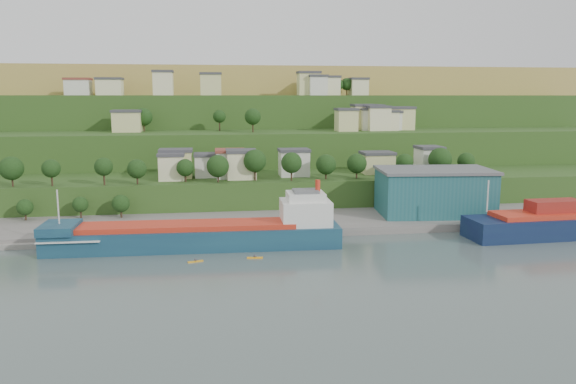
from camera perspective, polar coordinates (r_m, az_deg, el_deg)
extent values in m
plane|color=#42514E|center=(124.14, -2.12, -6.50)|extent=(500.00, 500.00, 0.00)
cube|color=slate|center=(154.05, 4.20, -3.32)|extent=(220.00, 26.00, 4.00)
cube|color=slate|center=(150.91, -24.39, -4.45)|extent=(40.00, 18.00, 2.40)
cube|color=#284719|center=(178.40, -4.03, -1.52)|extent=(260.00, 32.00, 20.00)
cube|color=#284719|center=(207.85, -4.63, 0.07)|extent=(280.00, 32.00, 44.00)
cube|color=#284719|center=(237.43, -5.09, 1.27)|extent=(300.00, 32.00, 70.00)
cube|color=#A0753C|center=(310.75, -5.84, 3.25)|extent=(360.00, 120.00, 96.00)
cube|color=beige|center=(171.24, -11.73, 2.44)|extent=(7.30, 8.44, 7.19)
cube|color=#3F3F44|center=(170.79, -11.77, 3.78)|extent=(7.90, 9.04, 0.90)
cube|color=#D2CE88|center=(174.51, -11.29, 2.72)|extent=(9.45, 7.17, 7.99)
cube|color=#3F3F44|center=(174.04, -11.34, 4.17)|extent=(10.05, 7.77, 0.90)
cube|color=silver|center=(175.32, -7.81, 2.59)|extent=(9.88, 7.28, 6.44)
cube|color=#3F3F44|center=(174.91, -7.84, 3.79)|extent=(10.48, 7.88, 0.90)
cube|color=silver|center=(172.30, -5.89, 2.75)|extent=(8.41, 8.41, 7.89)
cube|color=brown|center=(171.83, -5.91, 4.21)|extent=(9.01, 9.01, 0.90)
cube|color=beige|center=(170.45, -4.77, 2.70)|extent=(8.62, 8.46, 7.92)
cube|color=#3F3F44|center=(169.97, -4.79, 4.18)|extent=(9.22, 9.06, 0.90)
cube|color=silver|center=(175.36, 0.61, 2.88)|extent=(8.95, 7.28, 7.64)
cube|color=#3F3F44|center=(174.90, 0.61, 4.27)|extent=(9.55, 7.88, 0.90)
cube|color=#D2CE88|center=(183.93, 9.04, 2.85)|extent=(9.74, 8.13, 6.14)
cube|color=#3F3F44|center=(183.55, 9.07, 3.94)|extent=(10.34, 8.73, 0.90)
cube|color=silver|center=(186.60, 14.11, 3.06)|extent=(7.14, 8.54, 7.99)
cube|color=#3F3F44|center=(186.16, 14.16, 4.41)|extent=(7.74, 9.14, 0.90)
cube|color=#D2CE88|center=(210.81, -16.00, 6.84)|extent=(9.76, 8.87, 6.97)
cube|color=#3F3F44|center=(210.68, -16.05, 7.91)|extent=(10.36, 9.47, 0.90)
cube|color=#D2CE88|center=(208.31, 5.93, 7.20)|extent=(7.25, 7.42, 7.51)
cube|color=#3F3F44|center=(208.17, 5.95, 8.36)|extent=(7.85, 8.02, 0.90)
cube|color=#D2CE88|center=(217.36, 7.69, 7.45)|extent=(8.39, 7.24, 8.86)
cube|color=#3F3F44|center=(217.23, 7.72, 8.74)|extent=(8.99, 7.84, 0.90)
cube|color=silver|center=(215.56, 8.43, 7.22)|extent=(8.48, 7.35, 7.42)
cube|color=#3F3F44|center=(215.43, 8.46, 8.33)|extent=(9.08, 7.95, 0.90)
cube|color=beige|center=(217.88, 8.50, 7.42)|extent=(7.73, 7.15, 8.73)
cube|color=#3F3F44|center=(217.75, 8.53, 8.69)|extent=(8.33, 7.75, 0.90)
cube|color=beige|center=(213.92, 9.08, 7.31)|extent=(8.01, 8.07, 8.34)
cube|color=#3F3F44|center=(213.79, 9.11, 8.55)|extent=(8.61, 8.67, 0.90)
cube|color=beige|center=(215.56, 9.82, 7.09)|extent=(8.56, 7.93, 6.68)
cube|color=#3F3F44|center=(215.43, 9.85, 8.09)|extent=(9.16, 8.53, 0.90)
cube|color=silver|center=(217.88, 10.15, 7.08)|extent=(8.48, 7.43, 6.47)
cube|color=#3F3F44|center=(217.76, 10.17, 8.04)|extent=(9.08, 8.03, 0.90)
cube|color=#D2CE88|center=(219.68, 11.25, 7.25)|extent=(9.72, 7.98, 7.93)
cube|color=#3F3F44|center=(219.55, 11.29, 8.40)|extent=(10.32, 8.58, 0.90)
cube|color=silver|center=(242.23, -20.53, 9.89)|extent=(9.57, 7.23, 6.00)
cube|color=brown|center=(242.31, -20.58, 10.71)|extent=(10.17, 7.83, 0.90)
cube|color=beige|center=(238.70, -17.66, 10.07)|extent=(9.84, 7.77, 6.14)
cube|color=#3F3F44|center=(238.78, -17.70, 10.92)|extent=(10.44, 8.37, 0.90)
cube|color=beige|center=(230.01, -12.56, 10.66)|extent=(7.52, 7.67, 8.83)
cube|color=#3F3F44|center=(230.16, -12.61, 11.87)|extent=(8.12, 8.27, 0.90)
cube|color=#D2CE88|center=(229.94, -7.86, 10.70)|extent=(8.10, 8.04, 8.06)
cube|color=#3F3F44|center=(230.07, -7.88, 11.82)|extent=(8.70, 8.64, 0.90)
cube|color=#D2CE88|center=(235.40, 2.12, 10.86)|extent=(8.83, 7.06, 8.87)
cube|color=#3F3F44|center=(235.55, 2.12, 12.05)|extent=(9.43, 7.66, 0.90)
cube|color=silver|center=(234.47, 2.99, 10.68)|extent=(7.17, 7.97, 7.41)
cube|color=#3F3F44|center=(234.58, 3.00, 11.69)|extent=(7.77, 8.57, 0.90)
cube|color=silver|center=(244.36, 2.79, 10.68)|extent=(7.50, 7.49, 7.73)
cube|color=#3F3F44|center=(244.47, 2.80, 11.69)|extent=(8.10, 8.09, 0.90)
cube|color=beige|center=(241.26, 4.07, 10.63)|extent=(9.26, 7.48, 7.29)
cube|color=#3F3F44|center=(241.36, 4.09, 11.60)|extent=(9.86, 8.08, 0.90)
cube|color=beige|center=(245.04, 7.13, 10.48)|extent=(7.19, 8.07, 6.54)
cube|color=#3F3F44|center=(245.12, 7.15, 11.34)|extent=(7.79, 8.67, 0.90)
cylinder|color=#382619|center=(172.48, -26.20, 1.04)|extent=(0.50, 0.50, 3.29)
sphere|color=black|center=(172.05, -26.29, 2.17)|extent=(6.51, 6.51, 6.51)
cylinder|color=#382619|center=(169.02, -22.86, 1.16)|extent=(0.50, 0.50, 3.53)
sphere|color=black|center=(168.63, -22.93, 2.22)|extent=(5.06, 5.06, 5.06)
cylinder|color=#382619|center=(165.60, -18.17, 1.32)|extent=(0.50, 0.50, 3.80)
sphere|color=black|center=(165.18, -18.23, 2.46)|extent=(5.12, 5.12, 5.12)
cylinder|color=#382619|center=(164.60, -15.06, 1.27)|extent=(0.50, 0.50, 2.90)
sphere|color=black|center=(164.21, -15.10, 2.29)|extent=(5.43, 5.43, 5.43)
cylinder|color=#382619|center=(166.11, -10.37, 1.50)|extent=(0.50, 0.50, 2.78)
sphere|color=black|center=(165.75, -10.40, 2.45)|extent=(5.08, 5.08, 5.08)
cylinder|color=#382619|center=(163.98, -7.11, 1.50)|extent=(0.50, 0.50, 2.93)
sphere|color=black|center=(163.55, -7.14, 2.63)|extent=(6.51, 6.51, 6.51)
cylinder|color=#382619|center=(166.35, -3.37, 1.87)|extent=(0.50, 0.50, 4.01)
sphere|color=black|center=(165.87, -3.38, 3.19)|extent=(6.74, 6.74, 6.74)
cylinder|color=#382619|center=(165.37, 0.36, 1.78)|extent=(0.50, 0.50, 3.69)
sphere|color=black|center=(164.92, 0.36, 2.99)|extent=(6.15, 6.15, 6.15)
cylinder|color=#382619|center=(168.93, 3.87, 1.77)|extent=(0.50, 0.50, 2.81)
sphere|color=black|center=(168.54, 3.89, 2.81)|extent=(6.07, 6.07, 6.07)
cylinder|color=#382619|center=(172.06, 6.99, 1.87)|extent=(0.50, 0.50, 2.85)
sphere|color=black|center=(171.67, 7.01, 2.89)|extent=(6.02, 6.02, 6.02)
cylinder|color=#382619|center=(174.47, 11.73, 1.94)|extent=(0.50, 0.50, 3.38)
sphere|color=black|center=(174.09, 11.77, 2.96)|extent=(5.28, 5.28, 5.28)
cylinder|color=#382619|center=(178.48, 15.14, 2.01)|extent=(0.50, 0.50, 3.61)
sphere|color=black|center=(178.04, 15.20, 3.22)|extent=(7.19, 7.19, 7.19)
cylinder|color=#382619|center=(181.55, 17.59, 2.01)|extent=(0.50, 0.50, 3.53)
sphere|color=black|center=(181.17, 17.64, 3.02)|extent=(5.25, 5.25, 5.25)
cylinder|color=#382619|center=(201.26, -3.59, 6.64)|extent=(0.50, 0.50, 3.92)
sphere|color=black|center=(201.10, -3.60, 7.65)|extent=(5.76, 5.76, 5.76)
cylinder|color=#382619|center=(240.81, 4.66, 10.18)|extent=(0.50, 0.50, 3.54)
sphere|color=black|center=(240.86, 4.67, 10.94)|extent=(5.23, 5.23, 5.23)
cylinder|color=#382619|center=(212.24, -14.42, 6.46)|extent=(0.50, 0.50, 3.49)
sphere|color=black|center=(212.09, -14.46, 7.40)|extent=(6.39, 6.39, 6.39)
cylinder|color=#382619|center=(241.08, 4.97, 10.11)|extent=(0.50, 0.50, 3.03)
sphere|color=black|center=(241.12, 4.98, 10.83)|extent=(5.46, 5.46, 5.46)
cylinder|color=#382619|center=(243.67, 5.98, 10.12)|extent=(0.50, 0.50, 3.28)
sphere|color=black|center=(243.71, 5.99, 10.84)|extent=(5.19, 5.19, 5.19)
cylinder|color=#382619|center=(210.32, -6.97, 6.73)|extent=(0.50, 0.50, 4.01)
sphere|color=black|center=(210.18, -6.98, 7.63)|extent=(4.69, 4.69, 4.69)
cylinder|color=#382619|center=(240.90, -17.03, 9.73)|extent=(0.50, 0.50, 3.05)
sphere|color=black|center=(240.94, -17.07, 10.42)|extent=(4.96, 4.96, 4.96)
cube|color=#132F49|center=(131.80, -9.41, -5.02)|extent=(67.28, 12.23, 6.70)
cube|color=red|center=(130.93, -10.29, -3.38)|extent=(50.00, 9.88, 1.15)
cube|color=#132F49|center=(134.86, -22.19, -3.40)|extent=(7.93, 10.72, 1.92)
cube|color=silver|center=(132.26, 1.79, -2.07)|extent=(11.73, 9.86, 5.75)
cube|color=silver|center=(131.53, 1.80, -0.44)|extent=(8.81, 7.88, 1.92)
cube|color=#595B5E|center=(131.32, 1.80, 0.10)|extent=(5.89, 5.89, 0.57)
cylinder|color=red|center=(131.65, 3.04, 0.62)|extent=(1.18, 1.18, 2.87)
cylinder|color=silver|center=(133.92, -22.32, -1.40)|extent=(0.35, 0.35, 7.66)
cube|color=silver|center=(134.65, -20.95, -4.26)|extent=(13.68, 11.16, 0.24)
cylinder|color=silver|center=(145.13, 19.63, -0.39)|extent=(0.37, 0.37, 7.83)
cube|color=maroon|center=(154.73, 25.44, -1.27)|extent=(13.62, 6.11, 2.91)
cube|color=#1E565C|center=(161.95, 14.61, -0.08)|extent=(31.56, 20.75, 12.00)
cube|color=#595B5E|center=(161.02, 14.70, 2.16)|extent=(32.65, 21.83, 0.80)
cube|color=silver|center=(150.25, -21.87, -3.25)|extent=(6.81, 2.89, 3.17)
cube|color=silver|center=(146.90, -19.09, -3.83)|extent=(4.44, 2.25, 0.85)
cube|color=#FCA416|center=(122.46, -3.38, -6.68)|extent=(3.50, 0.99, 0.26)
sphere|color=#3F3F44|center=(122.34, -3.38, -6.49)|extent=(0.60, 0.60, 0.60)
cube|color=orange|center=(121.20, -9.38, -6.97)|extent=(3.34, 1.46, 0.25)
sphere|color=#3F3F44|center=(121.08, -9.39, -6.79)|extent=(0.58, 0.58, 0.58)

